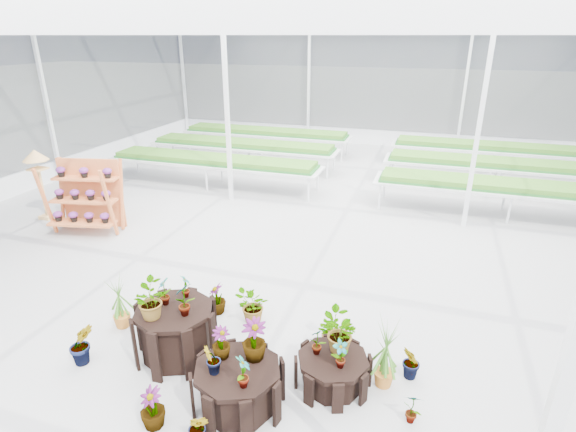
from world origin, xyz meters
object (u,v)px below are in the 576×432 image
(plinth_low, at_px, (333,371))
(plinth_tall, at_px, (176,332))
(shelf_rack, at_px, (84,198))
(bird_table, at_px, (41,185))
(plinth_mid, at_px, (238,387))

(plinth_low, bearing_deg, plinth_tall, -177.40)
(plinth_tall, xyz_separation_m, shelf_rack, (-4.19, 3.17, 0.43))
(plinth_tall, relative_size, bird_table, 0.65)
(plinth_low, xyz_separation_m, bird_table, (-7.95, 3.41, 0.65))
(shelf_rack, distance_m, bird_table, 1.60)
(plinth_tall, relative_size, plinth_mid, 1.03)
(plinth_tall, bearing_deg, shelf_rack, 142.94)
(bird_table, bearing_deg, shelf_rack, -14.11)
(plinth_tall, bearing_deg, plinth_low, 2.60)
(plinth_mid, distance_m, bird_table, 8.10)
(plinth_tall, height_order, shelf_rack, shelf_rack)
(plinth_tall, height_order, plinth_mid, plinth_tall)
(plinth_mid, relative_size, bird_table, 0.63)
(bird_table, bearing_deg, plinth_mid, -32.17)
(plinth_tall, distance_m, plinth_mid, 1.34)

